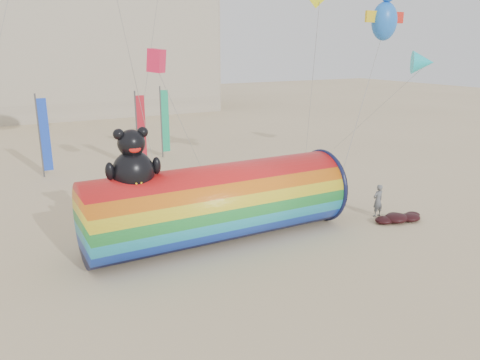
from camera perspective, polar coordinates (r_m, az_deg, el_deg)
ground at (r=19.32m, az=0.85°, el=-8.14°), size 160.00×160.00×0.00m
windsock_assembly at (r=19.48m, az=-2.65°, el=-2.56°), size 11.15×3.40×5.14m
kite_handler at (r=23.35m, az=16.46°, el=-2.42°), size 0.59×0.40×1.58m
fabric_bundle at (r=23.19m, az=18.78°, el=-4.37°), size 2.62×1.35×0.41m
festival_banners at (r=32.32m, az=-14.50°, el=6.08°), size 9.08×3.00×5.20m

